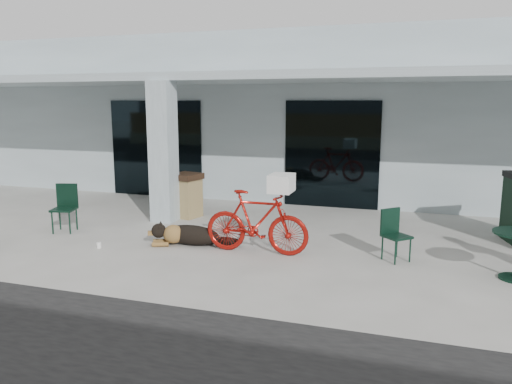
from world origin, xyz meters
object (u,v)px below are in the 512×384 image
(cafe_chair_far_a, at_px, (397,236))
(dog, at_px, (191,234))
(bicycle, at_px, (257,222))
(trash_receptacle, at_px, (187,195))
(cafe_chair_near, at_px, (64,209))

(cafe_chair_far_a, bearing_deg, dog, 138.49)
(bicycle, xyz_separation_m, trash_receptacle, (-2.44, 2.19, -0.05))
(bicycle, relative_size, dog, 1.44)
(dog, relative_size, cafe_chair_near, 1.33)
(cafe_chair_near, relative_size, cafe_chair_far_a, 1.12)
(dog, xyz_separation_m, trash_receptacle, (-1.11, 2.10, 0.30))
(bicycle, distance_m, trash_receptacle, 3.28)
(cafe_chair_far_a, height_order, trash_receptacle, trash_receptacle)
(cafe_chair_far_a, bearing_deg, trash_receptacle, 113.80)
(dog, height_order, cafe_chair_far_a, cafe_chair_far_a)
(bicycle, bearing_deg, cafe_chair_far_a, -83.50)
(cafe_chair_near, bearing_deg, dog, -17.04)
(bicycle, relative_size, trash_receptacle, 1.83)
(bicycle, distance_m, cafe_chair_far_a, 2.41)
(bicycle, bearing_deg, trash_receptacle, 46.99)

